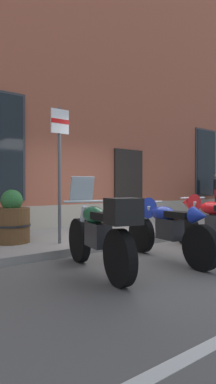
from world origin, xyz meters
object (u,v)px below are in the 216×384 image
motorcycle_blue_sport (164,226)px  motorcycle_red_sport (212,220)px  motorcycle_green_touring (100,233)px  barrel_planter (12,221)px  parking_sign (60,156)px

motorcycle_blue_sport → motorcycle_red_sport: size_ratio=0.98×
motorcycle_green_touring → barrel_planter: motorcycle_green_touring is taller
parking_sign → barrel_planter: (-0.66, 0.62, -1.19)m
motorcycle_green_touring → barrel_planter: size_ratio=2.04×
motorcycle_blue_sport → motorcycle_green_touring: bearing=-177.3°
parking_sign → barrel_planter: parking_sign is taller
motorcycle_red_sport → parking_sign: bearing=141.8°
motorcycle_blue_sport → barrel_planter: barrel_planter is taller
motorcycle_green_touring → motorcycle_blue_sport: (1.34, 0.06, -0.01)m
motorcycle_red_sport → parking_sign: size_ratio=0.86×
parking_sign → motorcycle_green_touring: bearing=-102.5°
motorcycle_green_touring → parking_sign: parking_sign is taller
motorcycle_blue_sport → barrel_planter: (-1.61, 2.29, -0.00)m
motorcycle_blue_sport → barrel_planter: size_ratio=2.10×
motorcycle_red_sport → barrel_planter: size_ratio=2.16×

